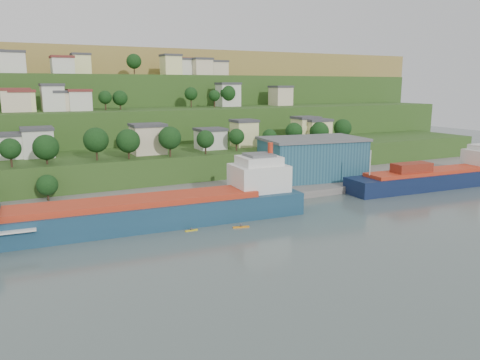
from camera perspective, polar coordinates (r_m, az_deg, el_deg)
ground at (r=103.23m, az=-1.09°, el=-5.87°), size 500.00×500.00×0.00m
quay at (r=136.09m, az=1.38°, el=-1.59°), size 220.00×26.00×4.00m
hillside at (r=262.79m, az=-17.33°, el=4.27°), size 360.00×211.17×96.00m
cargo_ship_near at (r=106.42m, az=-10.16°, el=-3.81°), size 74.87×15.73×19.10m
cargo_ship_far at (r=156.94m, az=23.19°, el=0.20°), size 60.94×13.75×16.42m
warehouse at (r=148.23m, az=8.76°, el=2.68°), size 33.25×22.95×12.80m
kayak_orange at (r=103.44m, az=0.13°, el=-5.68°), size 3.71×1.49×0.92m
kayak_yellow at (r=101.79m, az=-5.95°, el=-6.07°), size 2.82×0.50×0.70m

